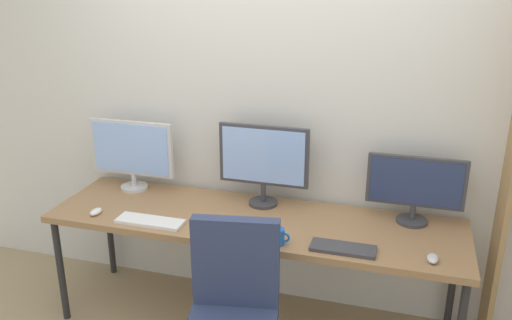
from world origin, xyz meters
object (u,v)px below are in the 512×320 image
object	(u,v)px
monitor_center	(264,160)
monitor_right	(415,186)
keyboard_right	(343,248)
mouse_right_side	(433,258)
mouse_left_side	(96,212)
keyboard_left	(150,221)
desk	(254,225)
coffee_mug	(278,237)
monitor_left	(132,152)

from	to	relation	value
monitor_center	monitor_right	distance (m)	0.90
keyboard_right	mouse_right_side	bearing A→B (deg)	1.69
keyboard_right	mouse_left_side	distance (m)	1.49
keyboard_left	mouse_left_side	distance (m)	0.37
desk	mouse_right_side	distance (m)	1.03
keyboard_left	mouse_left_side	bearing A→B (deg)	177.63
mouse_left_side	keyboard_left	bearing A→B (deg)	-2.37
coffee_mug	mouse_left_side	bearing A→B (deg)	177.53
monitor_right	mouse_right_side	world-z (taller)	monitor_right
monitor_right	coffee_mug	xyz separation A→B (m)	(-0.68, -0.48, -0.18)
keyboard_right	coffee_mug	size ratio (longest dim) A/B	3.23
monitor_left	monitor_center	size ratio (longest dim) A/B	1.04
monitor_center	desk	bearing A→B (deg)	-90.00
desk	mouse_right_side	world-z (taller)	mouse_right_side
desk	mouse_left_side	xyz separation A→B (m)	(-0.93, -0.21, 0.06)
keyboard_left	mouse_left_side	size ratio (longest dim) A/B	4.15
monitor_left	monitor_right	bearing A→B (deg)	-0.00
monitor_center	mouse_left_side	size ratio (longest dim) A/B	5.83
desk	monitor_center	distance (m)	0.40
mouse_left_side	keyboard_right	bearing A→B (deg)	-0.59
monitor_center	mouse_left_side	bearing A→B (deg)	-155.27
mouse_left_side	mouse_right_side	world-z (taller)	same
monitor_center	monitor_left	bearing A→B (deg)	180.00
mouse_left_side	coffee_mug	xyz separation A→B (m)	(1.14, -0.05, 0.03)
desk	coffee_mug	xyz separation A→B (m)	(0.22, -0.26, 0.09)
keyboard_left	coffee_mug	world-z (taller)	coffee_mug
monitor_left	keyboard_left	distance (m)	0.61
monitor_center	monitor_right	size ratio (longest dim) A/B	1.02
keyboard_right	coffee_mug	distance (m)	0.35
desk	monitor_left	distance (m)	0.97
desk	monitor_left	bearing A→B (deg)	166.72
monitor_center	mouse_right_side	size ratio (longest dim) A/B	5.83
desk	monitor_right	distance (m)	0.96
desk	keyboard_right	bearing A→B (deg)	-22.33
keyboard_right	mouse_left_side	size ratio (longest dim) A/B	3.57
coffee_mug	monitor_left	bearing A→B (deg)	156.88
mouse_left_side	mouse_right_side	distance (m)	1.94
monitor_center	coffee_mug	xyz separation A→B (m)	(0.22, -0.48, -0.25)
monitor_left	keyboard_right	world-z (taller)	monitor_left
monitor_right	mouse_left_side	xyz separation A→B (m)	(-1.83, -0.43, -0.21)
desk	monitor_left	xyz separation A→B (m)	(-0.90, 0.21, 0.31)
monitor_center	keyboard_left	xyz separation A→B (m)	(-0.56, -0.44, -0.28)
keyboard_right	coffee_mug	xyz separation A→B (m)	(-0.34, -0.03, 0.04)
keyboard_right	desk	bearing A→B (deg)	157.67
keyboard_left	keyboard_right	xyz separation A→B (m)	(1.12, 0.00, 0.00)
keyboard_left	mouse_right_side	bearing A→B (deg)	0.48
keyboard_right	monitor_left	bearing A→B (deg)	163.14
keyboard_right	keyboard_left	bearing A→B (deg)	180.00
monitor_center	coffee_mug	bearing A→B (deg)	-65.63
monitor_right	monitor_center	bearing A→B (deg)	180.00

